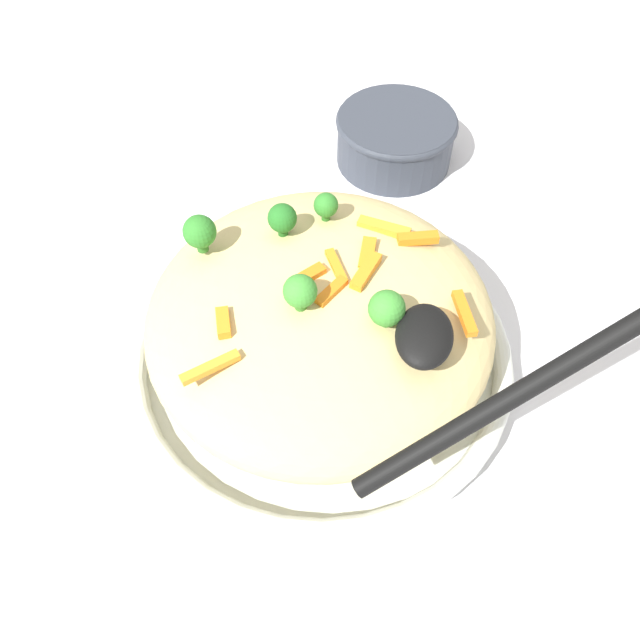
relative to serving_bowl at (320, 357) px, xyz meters
The scene contains 20 objects.
ground_plane 0.02m from the serving_bowl, ahead, with size 2.40×2.40×0.00m, color silver.
serving_bowl is the anchor object (origin of this frame).
pasta_mound 0.06m from the serving_bowl, ahead, with size 0.28×0.28×0.09m, color #D1BA7A.
carrot_piece_0 0.12m from the serving_bowl, 128.29° to the left, with size 0.02×0.01×0.01m, color orange.
carrot_piece_1 0.13m from the serving_bowl, 47.60° to the right, with size 0.03×0.01×0.01m, color orange.
carrot_piece_2 0.10m from the serving_bowl, 31.25° to the right, with size 0.03×0.01×0.01m, color orange.
carrot_piece_3 0.14m from the serving_bowl, 93.86° to the right, with size 0.04×0.01×0.01m, color orange.
carrot_piece_4 0.10m from the serving_bowl, 64.73° to the left, with size 0.03×0.01×0.01m, color orange.
carrot_piece_5 0.11m from the serving_bowl, 41.12° to the right, with size 0.03×0.01×0.01m, color orange.
carrot_piece_6 0.10m from the serving_bowl, 134.38° to the right, with size 0.03×0.01×0.01m, color orange.
carrot_piece_7 0.14m from the serving_bowl, 145.32° to the left, with size 0.04×0.01×0.01m, color orange.
carrot_piece_8 0.12m from the serving_bowl, 29.79° to the right, with size 0.04×0.01×0.01m, color orange.
carrot_piece_9 0.11m from the serving_bowl, 66.79° to the right, with size 0.04×0.01×0.01m, color orange.
broccoli_floret_0 0.15m from the serving_bowl, 77.51° to the left, with size 0.03×0.03×0.03m.
broccoli_floret_1 0.13m from the serving_bowl, 117.10° to the right, with size 0.03×0.03×0.03m.
broccoli_floret_2 0.12m from the serving_bowl, 161.21° to the left, with size 0.02×0.02×0.03m.
broccoli_floret_3 0.13m from the serving_bowl, 39.61° to the left, with size 0.02×0.02×0.03m.
broccoli_floret_4 0.13m from the serving_bowl, ahead, with size 0.02×0.02×0.03m.
serving_spoon 0.18m from the serving_bowl, 126.16° to the right, with size 0.15×0.16×0.11m.
companion_bowl 0.30m from the serving_bowl, ahead, with size 0.14×0.14×0.06m.
Camera 1 is at (-0.31, -0.06, 0.48)m, focal length 36.48 mm.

